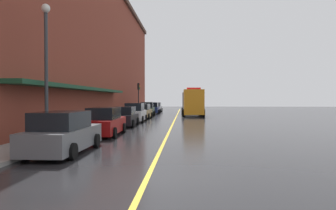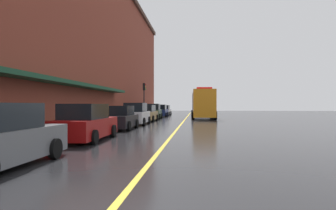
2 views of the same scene
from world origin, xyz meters
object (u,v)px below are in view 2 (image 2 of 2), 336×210
Objects in this scene: parked_car_4 at (146,114)px; parking_meter_2 at (113,113)px; parked_car_1 at (86,123)px; parked_car_7 at (164,111)px; parking_meter_1 at (9,123)px; parked_car_2 at (120,118)px; traffic_light_near at (144,93)px; parked_car_5 at (153,112)px; parking_meter_0 at (154,109)px; parked_car_3 at (136,114)px; utility_truck at (203,104)px; parked_car_6 at (160,111)px.

parked_car_4 reaches higher than parking_meter_2.
parked_car_1 is 3.70× the size of parking_meter_2.
parked_car_7 is (-0.01, 17.16, -0.02)m from parked_car_4.
parked_car_4 is 20.18m from parking_meter_1.
parked_car_7 is (0.05, 27.29, 0.01)m from parked_car_2.
parked_car_1 is 23.19m from traffic_light_near.
parking_meter_1 is (-1.34, -26.07, 0.21)m from parked_car_5.
parking_meter_0 is at bearing 90.00° from parking_meter_2.
parked_car_1 is 1.18× the size of parked_car_7.
parked_car_3 is at bearing -83.07° from traffic_light_near.
parked_car_4 is at bearing -1.26° from parked_car_1.
parking_meter_0 is (-1.41, 25.35, 0.29)m from parked_car_2.
utility_truck is at bearing -26.96° from parked_car_3.
parked_car_5 is (-0.07, 16.08, 0.08)m from parked_car_2.
parked_car_3 is 12.03m from traffic_light_near.
parked_car_5 is (-0.10, 22.42, 0.04)m from parked_car_1.
traffic_light_near is at bearing 62.18° from parked_car_5.
parked_car_1 is 23.77m from utility_truck.
parked_car_5 reaches higher than parking_meter_1.
parked_car_3 reaches higher than parking_meter_2.
parking_meter_0 is at bearing 143.92° from parked_car_7.
parking_meter_0 is at bearing 20.82° from parked_car_6.
parking_meter_2 is at bearing 90.00° from parking_meter_1.
utility_truck reaches higher than parked_car_1.
utility_truck is 7.11× the size of parking_meter_1.
parked_car_7 is 2.45m from parking_meter_0.
parked_car_2 is 0.95× the size of parked_car_4.
parked_car_5 is at bearing 84.10° from parking_meter_2.
parked_car_6 is 0.99× the size of traffic_light_near.
traffic_light_near reaches higher than parking_meter_1.
parked_car_5 is 13.07m from parking_meter_2.
parking_meter_0 is 8.91m from traffic_light_near.
parked_car_7 reaches higher than parking_meter_1.
parked_car_3 reaches higher than parked_car_4.
parked_car_4 is 17.16m from parked_car_7.
parked_car_1 is 3.94m from parking_meter_1.
parking_meter_0 is (-1.34, 9.27, 0.21)m from parked_car_5.
parking_meter_1 is (-1.44, -3.65, 0.24)m from parked_car_1.
parking_meter_1 is at bearing 174.48° from parked_car_3.
parked_car_6 is at bearing -131.25° from utility_truck.
parking_meter_0 is at bearing 90.41° from traffic_light_near.
parked_car_1 is 0.52× the size of utility_truck.
traffic_light_near is (-1.40, -10.59, 2.38)m from parked_car_7.
parked_car_1 is 22.42m from parked_car_5.
parked_car_6 is (-0.02, 16.62, -0.05)m from parked_car_3.
parked_car_2 is at bearing 179.29° from parked_car_3.
parking_meter_2 is (0.00, -22.26, 0.00)m from parking_meter_0.
parked_car_5 is 3.70× the size of parking_meter_2.
parked_car_4 is 3.32× the size of parking_meter_2.
traffic_light_near is (0.06, 13.61, 2.10)m from parking_meter_2.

